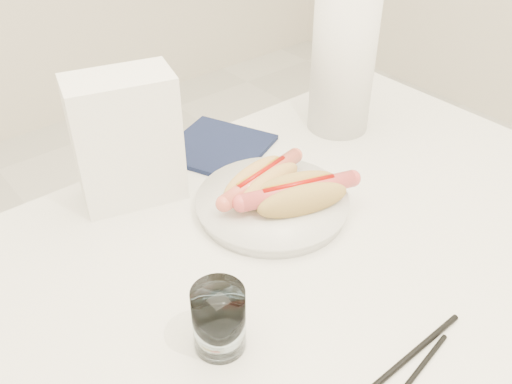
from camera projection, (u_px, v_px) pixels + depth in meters
table at (295, 301)px, 0.83m from camera, size 1.20×0.80×0.75m
plate at (272, 205)px, 0.90m from camera, size 0.25×0.25×0.02m
hotdog_left at (262, 182)px, 0.90m from camera, size 0.18×0.09×0.05m
hotdog_right at (298, 195)px, 0.87m from camera, size 0.18×0.12×0.05m
water_glass at (219, 319)px, 0.66m from camera, size 0.06×0.06×0.09m
chopstick_far at (393, 371)px, 0.65m from camera, size 0.25×0.01×0.01m
napkin_box at (126, 140)px, 0.88m from camera, size 0.18×0.13×0.21m
navy_napkin at (218, 147)px, 1.05m from camera, size 0.22×0.22×0.01m
paper_towel_roll at (343, 64)px, 1.05m from camera, size 0.14×0.14×0.27m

